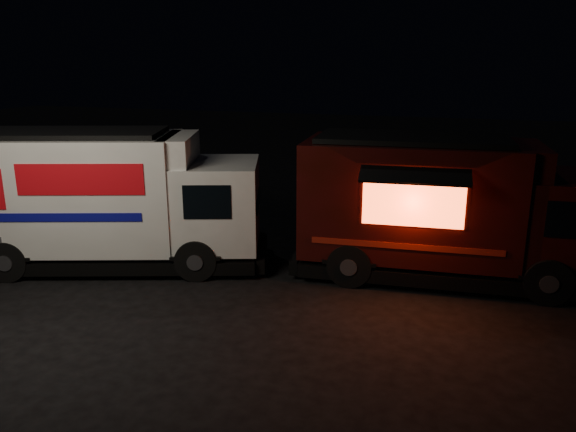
# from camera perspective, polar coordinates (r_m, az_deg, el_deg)

# --- Properties ---
(ground) EXTENTS (80.00, 80.00, 0.00)m
(ground) POSITION_cam_1_polar(r_m,az_deg,el_deg) (12.79, -8.68, -6.74)
(ground) COLOR black
(ground) RESTS_ON ground
(white_truck) EXTENTS (7.59, 4.63, 3.26)m
(white_truck) POSITION_cam_1_polar(r_m,az_deg,el_deg) (13.96, -17.22, 1.66)
(white_truck) COLOR white
(white_truck) RESTS_ON ground
(red_truck) EXTENTS (7.07, 3.07, 3.21)m
(red_truck) POSITION_cam_1_polar(r_m,az_deg,el_deg) (13.08, 16.14, 0.73)
(red_truck) COLOR #370A0B
(red_truck) RESTS_ON ground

